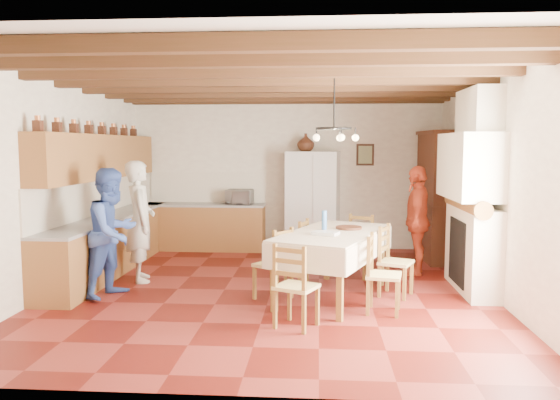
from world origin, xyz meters
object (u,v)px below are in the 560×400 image
object	(u,v)px
chair_right_far	(396,261)
chair_left_far	(292,252)
dining_table	(333,238)
chair_end_near	(296,285)
chair_right_near	(384,274)
person_woman_blue	(113,232)
refrigerator	(313,202)
person_woman_red	(417,220)
chair_left_near	(273,263)
person_man	(140,221)
hutch	(438,196)
chair_end_far	(357,246)
microwave	(240,197)

from	to	relation	value
chair_right_far	chair_left_far	bearing A→B (deg)	93.55
dining_table	chair_end_near	xyz separation A→B (m)	(-0.43, -1.23, -0.33)
dining_table	chair_right_near	size ratio (longest dim) A/B	2.38
chair_end_near	person_woman_blue	distance (m)	2.77
refrigerator	chair_right_far	bearing A→B (deg)	-62.12
person_woman_red	refrigerator	bearing A→B (deg)	-123.17
chair_left_near	chair_end_near	bearing A→B (deg)	52.35
chair_end_near	person_man	xyz separation A→B (m)	(-2.41, 1.94, 0.42)
dining_table	chair_left_near	size ratio (longest dim) A/B	2.38
dining_table	chair_right_far	world-z (taller)	chair_right_far
refrigerator	dining_table	size ratio (longest dim) A/B	0.84
hutch	person_woman_blue	world-z (taller)	hutch
refrigerator	chair_left_far	size ratio (longest dim) A/B	2.00
chair_right_far	chair_end_far	xyz separation A→B (m)	(-0.45, 1.05, 0.00)
chair_left_far	microwave	bearing A→B (deg)	-139.50
refrigerator	chair_end_far	xyz separation A→B (m)	(0.70, -2.02, -0.48)
chair_right_near	person_man	world-z (taller)	person_man
dining_table	chair_end_near	distance (m)	1.34
chair_left_near	chair_right_far	size ratio (longest dim) A/B	1.00
person_man	dining_table	bearing A→B (deg)	-125.26
refrigerator	dining_table	bearing A→B (deg)	-77.41
dining_table	chair_end_near	world-z (taller)	chair_end_near
dining_table	chair_right_far	xyz separation A→B (m)	(0.86, 0.14, -0.33)
hutch	chair_left_far	size ratio (longest dim) A/B	2.38
chair_right_near	person_woman_red	world-z (taller)	person_woman_red
chair_right_near	person_man	distance (m)	3.72
hutch	person_woman_red	distance (m)	1.24
chair_right_far	person_man	distance (m)	3.77
chair_right_far	microwave	xyz separation A→B (m)	(-2.57, 3.10, 0.56)
person_man	microwave	world-z (taller)	person_man
hutch	chair_right_far	distance (m)	2.72
person_man	person_woman_blue	size ratio (longest dim) A/B	1.04
chair_right_far	microwave	size ratio (longest dim) A/B	1.93
chair_right_far	chair_end_near	distance (m)	1.88
refrigerator	chair_left_near	xyz separation A→B (m)	(-0.49, -3.32, -0.48)
chair_left_far	person_man	bearing A→B (deg)	-74.53
chair_left_far	chair_end_far	distance (m)	1.10
microwave	person_woman_blue	bearing A→B (deg)	-103.81
hutch	chair_left_near	xyz separation A→B (m)	(-2.69, -2.67, -0.66)
microwave	dining_table	bearing A→B (deg)	-55.82
chair_end_near	dining_table	bearing A→B (deg)	-84.29
refrigerator	hutch	distance (m)	2.30
person_man	chair_right_near	bearing A→B (deg)	-132.36
chair_right_far	chair_end_near	world-z (taller)	same
chair_left_near	microwave	bearing A→B (deg)	-129.77
hutch	chair_left_near	distance (m)	3.85
chair_right_far	person_man	xyz separation A→B (m)	(-3.70, 0.57, 0.42)
chair_left_far	chair_right_near	world-z (taller)	same
dining_table	person_man	world-z (taller)	person_man
person_woman_red	person_man	bearing A→B (deg)	-66.56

